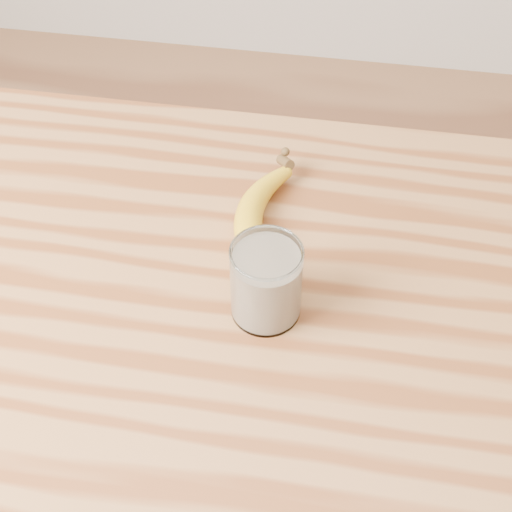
# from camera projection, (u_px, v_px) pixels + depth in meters

# --- Properties ---
(table) EXTENTS (1.20, 0.80, 0.90)m
(table) POSITION_uv_depth(u_px,v_px,m) (311.00, 369.00, 1.00)
(table) COLOR #956438
(table) RESTS_ON ground
(smoothie_glass) EXTENTS (0.09, 0.09, 0.11)m
(smoothie_glass) POSITION_uv_depth(u_px,v_px,m) (266.00, 283.00, 0.87)
(smoothie_glass) COLOR white
(smoothie_glass) RESTS_ON table
(banana) EXTENTS (0.17, 0.34, 0.04)m
(banana) POSITION_uv_depth(u_px,v_px,m) (247.00, 226.00, 0.98)
(banana) COLOR gold
(banana) RESTS_ON table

